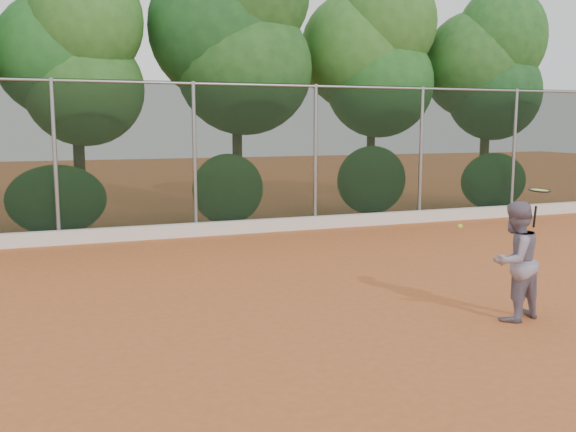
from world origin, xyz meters
name	(u,v)px	position (x,y,z in m)	size (l,w,h in m)	color
ground	(315,320)	(0.00, 0.00, 0.00)	(80.00, 80.00, 0.00)	#B85C2B
concrete_curb	(198,230)	(0.00, 6.82, 0.15)	(24.00, 0.20, 0.30)	silver
tennis_player	(514,261)	(2.45, -0.87, 0.78)	(0.76, 0.59, 1.57)	gray
chainlink_fence	(195,154)	(0.00, 7.00, 1.86)	(24.09, 0.09, 3.50)	black
foliage_backdrop	(153,48)	(-0.55, 8.98, 4.40)	(23.70, 3.63, 7.55)	#44281A
tennis_racket	(539,193)	(2.69, -0.98, 1.67)	(0.32, 0.32, 0.51)	black
tennis_ball_in_flight	(460,226)	(1.62, -0.81, 1.28)	(0.06, 0.06, 0.06)	#C4E233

